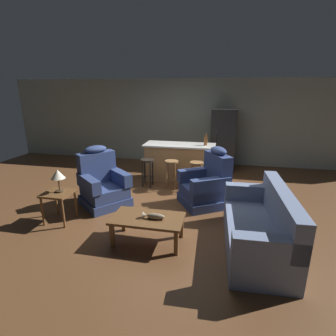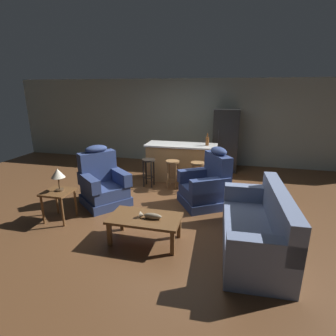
{
  "view_description": "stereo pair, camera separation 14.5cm",
  "coord_description": "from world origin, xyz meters",
  "px_view_note": "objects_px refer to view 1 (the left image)",
  "views": [
    {
      "loc": [
        1.06,
        -5.11,
        2.31
      ],
      "look_at": [
        0.0,
        -0.1,
        0.75
      ],
      "focal_mm": 28.0,
      "sensor_mm": 36.0,
      "label": 1
    },
    {
      "loc": [
        1.2,
        -5.08,
        2.31
      ],
      "look_at": [
        0.0,
        -0.1,
        0.75
      ],
      "focal_mm": 28.0,
      "sensor_mm": 36.0,
      "label": 2
    }
  ],
  "objects_px": {
    "bar_stool_middle": "(172,169)",
    "bar_stool_right": "(196,171)",
    "table_lamp": "(58,175)",
    "couch": "(261,228)",
    "refrigerator": "(223,140)",
    "recliner_near_lamp": "(103,184)",
    "bar_stool_left": "(147,168)",
    "end_table": "(58,197)",
    "recliner_near_island": "(207,185)",
    "kitchen_island": "(179,162)",
    "fish_figurine": "(153,216)",
    "coffee_table": "(148,221)",
    "bottle_tall_green": "(206,141)"
  },
  "relations": [
    {
      "from": "bar_stool_left",
      "to": "bar_stool_middle",
      "type": "bearing_deg",
      "value": 0.0
    },
    {
      "from": "recliner_near_lamp",
      "to": "refrigerator",
      "type": "bearing_deg",
      "value": 91.78
    },
    {
      "from": "bar_stool_right",
      "to": "refrigerator",
      "type": "relative_size",
      "value": 0.39
    },
    {
      "from": "fish_figurine",
      "to": "bar_stool_right",
      "type": "relative_size",
      "value": 0.5
    },
    {
      "from": "table_lamp",
      "to": "bar_stool_right",
      "type": "distance_m",
      "value": 3.02
    },
    {
      "from": "end_table",
      "to": "kitchen_island",
      "type": "distance_m",
      "value": 3.18
    },
    {
      "from": "fish_figurine",
      "to": "bottle_tall_green",
      "type": "distance_m",
      "value": 3.14
    },
    {
      "from": "table_lamp",
      "to": "bar_stool_middle",
      "type": "distance_m",
      "value": 2.61
    },
    {
      "from": "bar_stool_right",
      "to": "bar_stool_left",
      "type": "bearing_deg",
      "value": 180.0
    },
    {
      "from": "table_lamp",
      "to": "bar_stool_right",
      "type": "height_order",
      "value": "table_lamp"
    },
    {
      "from": "recliner_near_island",
      "to": "bar_stool_middle",
      "type": "xyz_separation_m",
      "value": [
        -0.89,
        0.76,
        0.05
      ]
    },
    {
      "from": "bar_stool_right",
      "to": "recliner_near_island",
      "type": "bearing_deg",
      "value": -68.51
    },
    {
      "from": "couch",
      "to": "bar_stool_left",
      "type": "xyz_separation_m",
      "value": [
        -2.37,
        2.19,
        0.13
      ]
    },
    {
      "from": "end_table",
      "to": "bar_stool_middle",
      "type": "distance_m",
      "value": 2.62
    },
    {
      "from": "recliner_near_lamp",
      "to": "table_lamp",
      "type": "xyz_separation_m",
      "value": [
        -0.41,
        -0.84,
        0.45
      ]
    },
    {
      "from": "recliner_near_lamp",
      "to": "kitchen_island",
      "type": "bearing_deg",
      "value": 94.34
    },
    {
      "from": "recliner_near_island",
      "to": "end_table",
      "type": "distance_m",
      "value": 2.84
    },
    {
      "from": "coffee_table",
      "to": "bar_stool_left",
      "type": "xyz_separation_m",
      "value": [
        -0.69,
        2.36,
        0.11
      ]
    },
    {
      "from": "couch",
      "to": "refrigerator",
      "type": "bearing_deg",
      "value": -83.58
    },
    {
      "from": "recliner_near_lamp",
      "to": "bar_stool_left",
      "type": "bearing_deg",
      "value": 102.39
    },
    {
      "from": "coffee_table",
      "to": "bar_stool_right",
      "type": "distance_m",
      "value": 2.42
    },
    {
      "from": "table_lamp",
      "to": "bar_stool_middle",
      "type": "height_order",
      "value": "table_lamp"
    },
    {
      "from": "end_table",
      "to": "bar_stool_middle",
      "type": "bearing_deg",
      "value": 51.26
    },
    {
      "from": "recliner_near_lamp",
      "to": "recliner_near_island",
      "type": "distance_m",
      "value": 2.14
    },
    {
      "from": "refrigerator",
      "to": "bar_stool_left",
      "type": "bearing_deg",
      "value": -133.72
    },
    {
      "from": "refrigerator",
      "to": "bottle_tall_green",
      "type": "relative_size",
      "value": 5.86
    },
    {
      "from": "fish_figurine",
      "to": "bottle_tall_green",
      "type": "bearing_deg",
      "value": 79.86
    },
    {
      "from": "coffee_table",
      "to": "recliner_near_island",
      "type": "height_order",
      "value": "recliner_near_island"
    },
    {
      "from": "couch",
      "to": "kitchen_island",
      "type": "relative_size",
      "value": 1.07
    },
    {
      "from": "recliner_near_island",
      "to": "kitchen_island",
      "type": "bearing_deg",
      "value": -90.87
    },
    {
      "from": "table_lamp",
      "to": "couch",
      "type": "bearing_deg",
      "value": -3.02
    },
    {
      "from": "end_table",
      "to": "bar_stool_left",
      "type": "distance_m",
      "value": 2.3
    },
    {
      "from": "couch",
      "to": "refrigerator",
      "type": "xyz_separation_m",
      "value": [
        -0.62,
        4.02,
        0.54
      ]
    },
    {
      "from": "end_table",
      "to": "recliner_near_lamp",
      "type": "bearing_deg",
      "value": 63.55
    },
    {
      "from": "recliner_near_lamp",
      "to": "kitchen_island",
      "type": "relative_size",
      "value": 0.67
    },
    {
      "from": "couch",
      "to": "table_lamp",
      "type": "bearing_deg",
      "value": -5.34
    },
    {
      "from": "fish_figurine",
      "to": "recliner_near_island",
      "type": "relative_size",
      "value": 0.28
    },
    {
      "from": "end_table",
      "to": "bar_stool_right",
      "type": "xyz_separation_m",
      "value": [
        2.24,
        2.04,
        0.01
      ]
    },
    {
      "from": "table_lamp",
      "to": "bar_stool_right",
      "type": "relative_size",
      "value": 0.6
    },
    {
      "from": "couch",
      "to": "recliner_near_island",
      "type": "xyz_separation_m",
      "value": [
        -0.88,
        1.44,
        0.08
      ]
    },
    {
      "from": "refrigerator",
      "to": "end_table",
      "type": "bearing_deg",
      "value": -125.81
    },
    {
      "from": "couch",
      "to": "bar_stool_right",
      "type": "xyz_separation_m",
      "value": [
        -1.18,
        2.19,
        0.13
      ]
    },
    {
      "from": "table_lamp",
      "to": "refrigerator",
      "type": "height_order",
      "value": "refrigerator"
    },
    {
      "from": "fish_figurine",
      "to": "bar_stool_left",
      "type": "distance_m",
      "value": 2.51
    },
    {
      "from": "table_lamp",
      "to": "kitchen_island",
      "type": "distance_m",
      "value": 3.17
    },
    {
      "from": "bar_stool_middle",
      "to": "bar_stool_right",
      "type": "xyz_separation_m",
      "value": [
        0.59,
        0.0,
        0.0
      ]
    },
    {
      "from": "bar_stool_left",
      "to": "bottle_tall_green",
      "type": "bearing_deg",
      "value": 25.81
    },
    {
      "from": "fish_figurine",
      "to": "bar_stool_right",
      "type": "bearing_deg",
      "value": 80.47
    },
    {
      "from": "end_table",
      "to": "refrigerator",
      "type": "relative_size",
      "value": 0.32
    },
    {
      "from": "fish_figurine",
      "to": "bar_stool_left",
      "type": "xyz_separation_m",
      "value": [
        -0.79,
        2.39,
        0.01
      ]
    }
  ]
}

